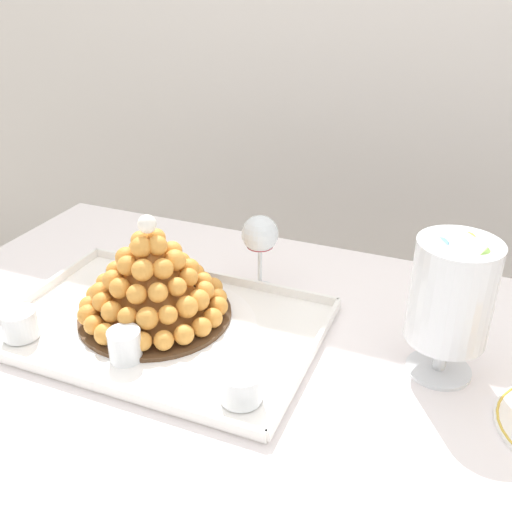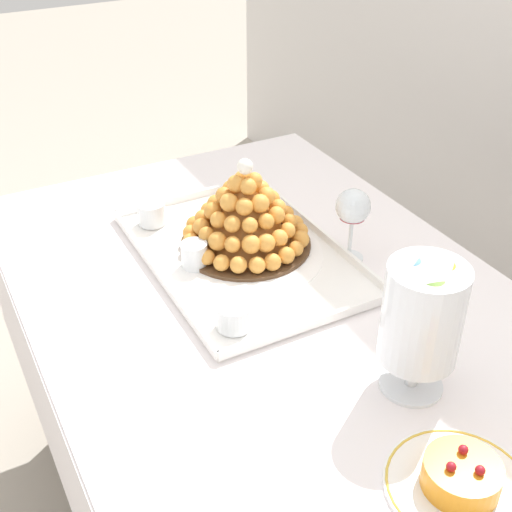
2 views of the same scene
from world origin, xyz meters
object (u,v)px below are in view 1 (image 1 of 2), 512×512
(dessert_cup_centre, at_px, (241,387))
(wine_glass, at_px, (260,237))
(serving_tray, at_px, (162,327))
(dessert_cup_mid_left, at_px, (125,346))
(croquembouche, at_px, (152,280))
(dessert_cup_left, at_px, (20,325))
(macaron_goblet, at_px, (452,294))

(dessert_cup_centre, bearing_deg, wine_glass, 107.29)
(dessert_cup_centre, distance_m, wine_glass, 0.34)
(serving_tray, bearing_deg, dessert_cup_mid_left, -92.20)
(croquembouche, bearing_deg, dessert_cup_left, -141.77)
(dessert_cup_centre, xyz_separation_m, macaron_goblet, (0.26, 0.19, 0.11))
(croquembouche, bearing_deg, macaron_goblet, 5.22)
(dessert_cup_centre, distance_m, macaron_goblet, 0.34)
(dessert_cup_left, bearing_deg, croquembouche, 38.23)
(croquembouche, relative_size, dessert_cup_left, 4.55)
(serving_tray, distance_m, croquembouche, 0.08)
(macaron_goblet, relative_size, wine_glass, 1.49)
(serving_tray, xyz_separation_m, dessert_cup_mid_left, (-0.00, -0.10, 0.03))
(macaron_goblet, bearing_deg, serving_tray, -171.81)
(dessert_cup_centre, height_order, macaron_goblet, macaron_goblet)
(macaron_goblet, distance_m, wine_glass, 0.38)
(croquembouche, xyz_separation_m, dessert_cup_centre, (0.24, -0.14, -0.05))
(serving_tray, xyz_separation_m, dessert_cup_left, (-0.21, -0.12, 0.03))
(dessert_cup_left, distance_m, dessert_cup_mid_left, 0.20)
(dessert_cup_mid_left, bearing_deg, wine_glass, 69.06)
(serving_tray, distance_m, dessert_cup_mid_left, 0.11)
(dessert_cup_centre, relative_size, wine_glass, 0.40)
(dessert_cup_mid_left, xyz_separation_m, dessert_cup_centre, (0.21, -0.02, -0.00))
(croquembouche, relative_size, wine_glass, 1.74)
(dessert_cup_left, xyz_separation_m, wine_glass, (0.32, 0.32, 0.09))
(dessert_cup_left, bearing_deg, serving_tray, 30.10)
(croquembouche, distance_m, dessert_cup_centre, 0.28)
(serving_tray, bearing_deg, wine_glass, 60.43)
(croquembouche, distance_m, wine_glass, 0.22)
(dessert_cup_left, xyz_separation_m, macaron_goblet, (0.68, 0.19, 0.11))
(croquembouche, relative_size, dessert_cup_mid_left, 5.13)
(dessert_cup_left, height_order, wine_glass, wine_glass)
(serving_tray, distance_m, dessert_cup_centre, 0.24)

